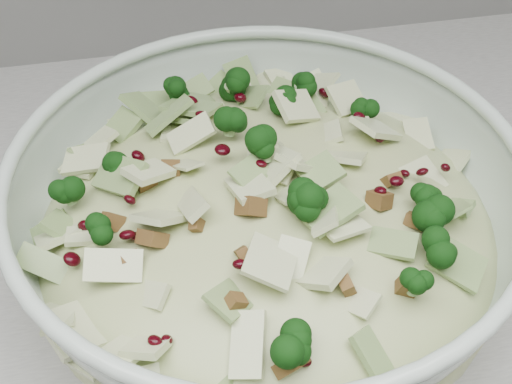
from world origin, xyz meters
TOP-DOWN VIEW (x-y plane):
  - mixing_bowl at (-0.36, 1.60)m, footprint 0.39×0.39m
  - salad at (-0.36, 1.60)m, footprint 0.39×0.39m

SIDE VIEW (x-z plane):
  - mixing_bowl at x=-0.36m, z-range 0.90..1.04m
  - salad at x=-0.36m, z-range 0.92..1.06m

